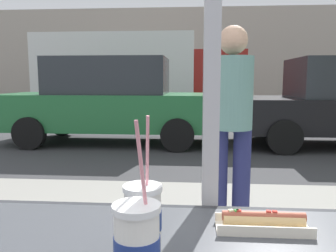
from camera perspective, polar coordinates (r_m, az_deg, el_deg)
name	(u,v)px	position (r m, az deg, el deg)	size (l,w,h in m)	color
ground_plane	(196,131)	(9.10, 4.65, -0.91)	(60.00, 60.00, 0.00)	#38383A
sidewalk_strip	(199,243)	(2.90, 5.22, -18.78)	(16.00, 2.80, 0.14)	gray
building_facade_far	(196,56)	(22.05, 4.59, 11.53)	(28.00, 1.20, 5.68)	#A89E8E
soda_cup_left	(143,219)	(0.79, -4.19, -15.09)	(0.09, 0.09, 0.32)	silver
soda_cup_right	(137,246)	(0.67, -5.16, -19.26)	(0.09, 0.09, 0.32)	white
hotdog_tray_far	(263,222)	(0.96, 15.48, -15.04)	(0.24, 0.09, 0.05)	beige
parked_car_green	(111,101)	(7.48, -9.37, 4.14)	(4.67, 1.90, 1.81)	#236B38
box_truck	(137,72)	(12.73, -5.20, 8.82)	(7.34, 2.44, 2.94)	silver
pedestrian	(231,117)	(2.73, 10.47, 1.48)	(0.32, 0.32, 1.63)	navy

